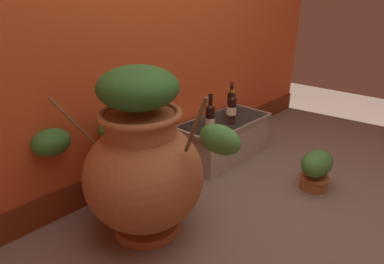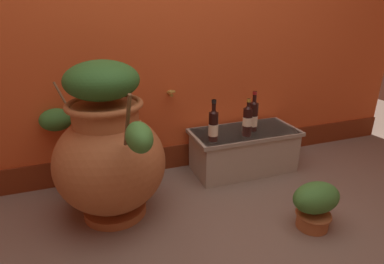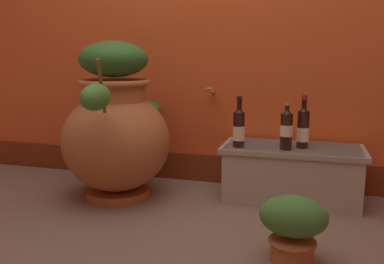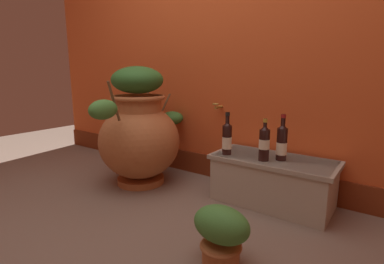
{
  "view_description": "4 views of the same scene",
  "coord_description": "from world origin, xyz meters",
  "px_view_note": "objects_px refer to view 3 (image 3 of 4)",
  "views": [
    {
      "loc": [
        -1.41,
        -0.6,
        1.26
      ],
      "look_at": [
        0.0,
        0.74,
        0.44
      ],
      "focal_mm": 28.49,
      "sensor_mm": 36.0,
      "label": 1
    },
    {
      "loc": [
        -0.61,
        -1.15,
        1.23
      ],
      "look_at": [
        0.04,
        0.68,
        0.47
      ],
      "focal_mm": 29.09,
      "sensor_mm": 36.0,
      "label": 2
    },
    {
      "loc": [
        0.64,
        -1.66,
        0.89
      ],
      "look_at": [
        -0.08,
        0.82,
        0.41
      ],
      "focal_mm": 38.33,
      "sensor_mm": 36.0,
      "label": 3
    },
    {
      "loc": [
        1.25,
        -1.09,
        0.94
      ],
      "look_at": [
        -0.02,
        0.69,
        0.49
      ],
      "focal_mm": 27.74,
      "sensor_mm": 36.0,
      "label": 4
    }
  ],
  "objects_px": {
    "terracotta_urn": "(116,129)",
    "wine_bottle_middle": "(303,127)",
    "wine_bottle_left": "(286,128)",
    "potted_shrub": "(293,226)",
    "wine_bottle_right": "(239,127)"
  },
  "relations": [
    {
      "from": "wine_bottle_right",
      "to": "wine_bottle_middle",
      "type": "bearing_deg",
      "value": 12.96
    },
    {
      "from": "terracotta_urn",
      "to": "potted_shrub",
      "type": "bearing_deg",
      "value": -26.58
    },
    {
      "from": "terracotta_urn",
      "to": "wine_bottle_middle",
      "type": "relative_size",
      "value": 3.4
    },
    {
      "from": "wine_bottle_right",
      "to": "potted_shrub",
      "type": "distance_m",
      "value": 0.85
    },
    {
      "from": "wine_bottle_middle",
      "to": "potted_shrub",
      "type": "relative_size",
      "value": 1.07
    },
    {
      "from": "wine_bottle_left",
      "to": "potted_shrub",
      "type": "height_order",
      "value": "wine_bottle_left"
    },
    {
      "from": "wine_bottle_left",
      "to": "potted_shrub",
      "type": "xyz_separation_m",
      "value": [
        0.08,
        -0.71,
        -0.31
      ]
    },
    {
      "from": "potted_shrub",
      "to": "terracotta_urn",
      "type": "bearing_deg",
      "value": 153.42
    },
    {
      "from": "wine_bottle_right",
      "to": "wine_bottle_left",
      "type": "bearing_deg",
      "value": 1.69
    },
    {
      "from": "wine_bottle_right",
      "to": "potted_shrub",
      "type": "height_order",
      "value": "wine_bottle_right"
    },
    {
      "from": "terracotta_urn",
      "to": "wine_bottle_left",
      "type": "distance_m",
      "value": 1.04
    },
    {
      "from": "wine_bottle_left",
      "to": "wine_bottle_middle",
      "type": "xyz_separation_m",
      "value": [
        0.09,
        0.08,
        -0.0
      ]
    },
    {
      "from": "potted_shrub",
      "to": "wine_bottle_right",
      "type": "bearing_deg",
      "value": 117.39
    },
    {
      "from": "wine_bottle_left",
      "to": "wine_bottle_middle",
      "type": "distance_m",
      "value": 0.12
    },
    {
      "from": "terracotta_urn",
      "to": "wine_bottle_left",
      "type": "xyz_separation_m",
      "value": [
        1.03,
        0.15,
        0.03
      ]
    }
  ]
}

